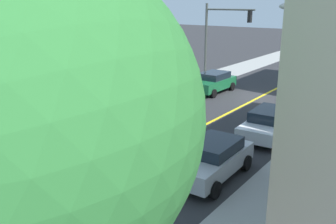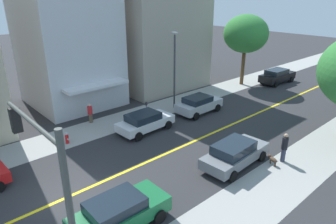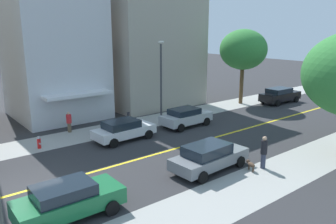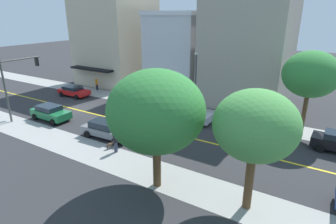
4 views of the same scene
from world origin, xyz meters
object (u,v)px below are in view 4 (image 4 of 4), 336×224
at_px(red_sedan_left_curb, 74,91).
at_px(pedestrian_red_shirt, 150,93).
at_px(street_tree_left_near, 311,74).
at_px(green_sedan_right_curb, 50,112).
at_px(parking_meter, 166,102).
at_px(pedestrian_black_shirt, 115,141).
at_px(traffic_light_mast, 16,78).
at_px(silver_sedan_left_curb, 191,114).
at_px(pedestrian_orange_shirt, 97,84).
at_px(grey_sedan_right_curb, 107,129).
at_px(small_dog, 110,144).
at_px(white_sedan_left_curb, 146,105).
at_px(fire_hydrant, 122,97).
at_px(street_tree_left_far, 255,126).
at_px(street_lamp, 196,77).
at_px(street_tree_right_corner, 156,111).

relative_size(red_sedan_left_curb, pedestrian_red_shirt, 2.77).
xyz_separation_m(street_tree_left_near, green_sedan_right_curb, (9.72, -22.62, -4.71)).
bearing_deg(parking_meter, pedestrian_black_shirt, 10.56).
bearing_deg(red_sedan_left_curb, traffic_light_mast, -80.10).
height_order(silver_sedan_left_curb, pedestrian_orange_shirt, pedestrian_orange_shirt).
distance_m(green_sedan_right_curb, pedestrian_orange_shirt, 11.84).
xyz_separation_m(red_sedan_left_curb, grey_sedan_right_curb, (7.33, 12.75, 0.06)).
distance_m(grey_sedan_right_curb, small_dog, 2.34).
relative_size(grey_sedan_right_curb, pedestrian_red_shirt, 3.04).
bearing_deg(white_sedan_left_curb, pedestrian_orange_shirt, 159.11).
xyz_separation_m(red_sedan_left_curb, silver_sedan_left_curb, (0.13, 17.40, 0.05)).
xyz_separation_m(traffic_light_mast, grey_sedan_right_curb, (-1.05, 10.98, -3.52)).
relative_size(silver_sedan_left_curb, pedestrian_orange_shirt, 2.31).
bearing_deg(small_dog, pedestrian_black_shirt, -86.61).
bearing_deg(red_sedan_left_curb, green_sedan_right_curb, -58.36).
relative_size(grey_sedan_right_curb, pedestrian_orange_shirt, 2.60).
bearing_deg(silver_sedan_left_curb, parking_meter, 153.78).
relative_size(red_sedan_left_curb, pedestrian_orange_shirt, 2.36).
distance_m(red_sedan_left_curb, green_sedan_right_curb, 8.60).
bearing_deg(fire_hydrant, green_sedan_right_curb, -10.92).
height_order(red_sedan_left_curb, pedestrian_red_shirt, pedestrian_red_shirt).
xyz_separation_m(street_tree_left_far, parking_meter, (-12.03, -12.85, -4.08)).
bearing_deg(grey_sedan_right_curb, pedestrian_black_shirt, -36.99).
relative_size(fire_hydrant, traffic_light_mast, 0.13).
xyz_separation_m(traffic_light_mast, pedestrian_red_shirt, (-12.50, 7.72, -3.49)).
distance_m(grey_sedan_right_curb, green_sedan_right_curb, 7.98).
relative_size(street_tree_left_near, grey_sedan_right_curb, 1.58).
distance_m(traffic_light_mast, pedestrian_black_shirt, 13.94).
relative_size(green_sedan_right_curb, silver_sedan_left_curb, 1.03).
height_order(silver_sedan_left_curb, small_dog, silver_sedan_left_curb).
distance_m(parking_meter, pedestrian_orange_shirt, 13.06).
relative_size(street_tree_left_near, parking_meter, 5.28).
relative_size(grey_sedan_right_curb, silver_sedan_left_curb, 1.12).
bearing_deg(pedestrian_red_shirt, fire_hydrant, 155.30).
distance_m(street_tree_left_near, green_sedan_right_curb, 25.07).
bearing_deg(traffic_light_mast, white_sedan_left_curb, -49.91).
height_order(street_tree_left_near, street_lamp, street_tree_left_near).
relative_size(street_lamp, pedestrian_orange_shirt, 3.63).
bearing_deg(fire_hydrant, small_dog, 36.27).
bearing_deg(street_tree_right_corner, silver_sedan_left_curb, -163.80).
bearing_deg(parking_meter, traffic_light_mast, -48.53).
distance_m(street_lamp, green_sedan_right_curb, 15.51).
bearing_deg(white_sedan_left_curb, street_tree_left_near, 7.05).
bearing_deg(parking_meter, pedestrian_orange_shirt, -99.04).
bearing_deg(red_sedan_left_curb, pedestrian_red_shirt, 21.39).
height_order(red_sedan_left_curb, pedestrian_orange_shirt, pedestrian_orange_shirt).
height_order(street_tree_left_near, silver_sedan_left_curb, street_tree_left_near).
xyz_separation_m(grey_sedan_right_curb, pedestrian_orange_shirt, (-11.17, -12.37, 0.18)).
bearing_deg(white_sedan_left_curb, green_sedan_right_curb, -136.42).
xyz_separation_m(grey_sedan_right_curb, silver_sedan_left_curb, (-7.19, 4.65, -0.01)).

